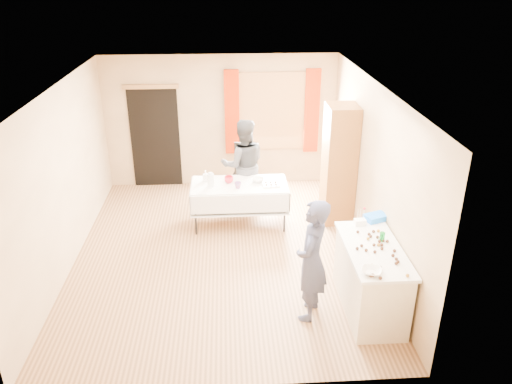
{
  "coord_description": "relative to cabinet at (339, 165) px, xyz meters",
  "views": [
    {
      "loc": [
        0.1,
        -6.74,
        4.1
      ],
      "look_at": [
        0.52,
        0.0,
        1.02
      ],
      "focal_mm": 35.0,
      "sensor_mm": 36.0,
      "label": 1
    }
  ],
  "objects": [
    {
      "name": "cabinet",
      "position": [
        0.0,
        0.0,
        0.0
      ],
      "size": [
        0.5,
        0.6,
        2.05
      ],
      "primitive_type": "cube",
      "color": "brown",
      "rests_on": "floor"
    },
    {
      "name": "small_bowl",
      "position": [
        -1.37,
        -0.0,
        -0.25
      ],
      "size": [
        0.24,
        0.24,
        0.06
      ],
      "primitive_type": "imported",
      "rotation": [
        0.0,
        0.0,
        0.12
      ],
      "color": "white",
      "rests_on": "party_table"
    },
    {
      "name": "curtain_left",
      "position": [
        -1.77,
        1.66,
        0.47
      ],
      "size": [
        0.28,
        0.06,
        1.65
      ],
      "primitive_type": "cube",
      "color": "#A61F00",
      "rests_on": "wall_back"
    },
    {
      "name": "blue_basket",
      "position": [
        0.13,
        -1.8,
        -0.08
      ],
      "size": [
        0.35,
        0.29,
        0.08
      ],
      "primitive_type": "cube",
      "rotation": [
        0.0,
        0.0,
        0.37
      ],
      "color": "#1871F3",
      "rests_on": "counter"
    },
    {
      "name": "doorway",
      "position": [
        -3.29,
        1.72,
        -0.03
      ],
      "size": [
        0.95,
        0.04,
        2.0
      ],
      "primitive_type": "cube",
      "color": "black",
      "rests_on": "floor"
    },
    {
      "name": "party_table",
      "position": [
        -1.69,
        -0.08,
        -0.58
      ],
      "size": [
        1.63,
        0.84,
        0.75
      ],
      "rotation": [
        0.0,
        0.0,
        0.0
      ],
      "color": "black",
      "rests_on": "floor"
    },
    {
      "name": "mixing_bowl",
      "position": [
        -0.29,
        -3.08,
        -0.09
      ],
      "size": [
        0.38,
        0.38,
        0.06
      ],
      "primitive_type": "imported",
      "rotation": [
        0.0,
        0.0,
        -0.38
      ],
      "color": "white",
      "rests_on": "counter"
    },
    {
      "name": "window_frame",
      "position": [
        -0.99,
        1.71,
        0.47
      ],
      "size": [
        1.32,
        0.06,
        1.52
      ],
      "primitive_type": "cube",
      "color": "olive",
      "rests_on": "wall_back"
    },
    {
      "name": "window_pane",
      "position": [
        -0.99,
        1.69,
        0.47
      ],
      "size": [
        1.2,
        0.02,
        1.4
      ],
      "primitive_type": "cube",
      "color": "white",
      "rests_on": "wall_back"
    },
    {
      "name": "pitcher",
      "position": [
        -2.17,
        -0.15,
        -0.17
      ],
      "size": [
        0.14,
        0.14,
        0.22
      ],
      "primitive_type": "cylinder",
      "rotation": [
        0.0,
        0.0,
        -0.28
      ],
      "color": "silver",
      "rests_on": "party_table"
    },
    {
      "name": "door_lintel",
      "position": [
        -3.29,
        1.69,
        0.99
      ],
      "size": [
        1.05,
        0.06,
        0.08
      ],
      "primitive_type": "cube",
      "color": "olive",
      "rests_on": "wall_back"
    },
    {
      "name": "cup_red",
      "position": [
        -1.87,
        -0.01,
        -0.22
      ],
      "size": [
        0.22,
        0.22,
        0.12
      ],
      "primitive_type": "imported",
      "rotation": [
        0.0,
        0.0,
        -0.25
      ],
      "color": "red",
      "rests_on": "party_table"
    },
    {
      "name": "curtain_right",
      "position": [
        -0.21,
        1.66,
        0.47
      ],
      "size": [
        0.28,
        0.06,
        1.65
      ],
      "primitive_type": "cube",
      "color": "#A61F00",
      "rests_on": "wall_back"
    },
    {
      "name": "bottle",
      "position": [
        -2.26,
        0.08,
        -0.18
      ],
      "size": [
        0.12,
        0.13,
        0.19
      ],
      "primitive_type": "imported",
      "rotation": [
        0.0,
        0.0,
        -0.23
      ],
      "color": "white",
      "rests_on": "party_table"
    },
    {
      "name": "soda_can",
      "position": [
        0.05,
        -2.37,
        -0.05
      ],
      "size": [
        0.08,
        0.08,
        0.12
      ],
      "primitive_type": "cylinder",
      "rotation": [
        0.0,
        0.0,
        0.31
      ],
      "color": "#10872C",
      "rests_on": "counter"
    },
    {
      "name": "cup_rainbow",
      "position": [
        -1.72,
        -0.25,
        -0.22
      ],
      "size": [
        0.16,
        0.16,
        0.11
      ],
      "primitive_type": "imported",
      "rotation": [
        0.0,
        0.0,
        0.21
      ],
      "color": "red",
      "rests_on": "party_table"
    },
    {
      "name": "wall_back",
      "position": [
        -1.99,
        1.75,
        0.27
      ],
      "size": [
        4.5,
        0.02,
        2.6
      ],
      "primitive_type": "cube",
      "color": "tan",
      "rests_on": "floor"
    },
    {
      "name": "wall_front",
      "position": [
        -1.99,
        -3.77,
        0.27
      ],
      "size": [
        4.5,
        0.02,
        2.6
      ],
      "primitive_type": "cube",
      "color": "tan",
      "rests_on": "floor"
    },
    {
      "name": "girl",
      "position": [
        -0.89,
        -2.61,
        -0.22
      ],
      "size": [
        0.84,
        0.78,
        1.61
      ],
      "primitive_type": "imported",
      "rotation": [
        0.0,
        0.0,
        -1.93
      ],
      "color": "#282B48",
      "rests_on": "floor"
    },
    {
      "name": "wall_left",
      "position": [
        -4.25,
        -1.01,
        0.27
      ],
      "size": [
        0.02,
        5.5,
        2.6
      ],
      "primitive_type": "cube",
      "color": "tan",
      "rests_on": "floor"
    },
    {
      "name": "pastry_tray",
      "position": [
        -1.17,
        -0.17,
        -0.27
      ],
      "size": [
        0.3,
        0.23,
        0.02
      ],
      "primitive_type": "cube",
      "rotation": [
        0.0,
        0.0,
        0.11
      ],
      "color": "white",
      "rests_on": "party_table"
    },
    {
      "name": "wall_right",
      "position": [
        0.27,
        -1.01,
        0.27
      ],
      "size": [
        0.02,
        5.5,
        2.6
      ],
      "primitive_type": "cube",
      "color": "tan",
      "rests_on": "floor"
    },
    {
      "name": "counter",
      "position": [
        -0.1,
        -2.53,
        -0.57
      ],
      "size": [
        0.69,
        1.44,
        0.91
      ],
      "color": "beige",
      "rests_on": "floor"
    },
    {
      "name": "foam_block",
      "position": [
        -0.12,
        -1.92,
        -0.08
      ],
      "size": [
        0.16,
        0.11,
        0.08
      ],
      "primitive_type": "cube",
      "rotation": [
        0.0,
        0.0,
        0.07
      ],
      "color": "white",
      "rests_on": "counter"
    },
    {
      "name": "cake_balls",
      "position": [
        -0.07,
        -2.62,
        -0.09
      ],
      "size": [
        0.48,
        1.11,
        0.04
      ],
      "color": "#3F2314",
      "rests_on": "counter"
    },
    {
      "name": "chair",
      "position": [
        -1.57,
        0.92,
        -0.71
      ],
      "size": [
        0.53,
        0.53,
        1.07
      ],
      "rotation": [
        0.0,
        0.0,
        -0.21
      ],
      "color": "black",
      "rests_on": "floor"
    },
    {
      "name": "woman",
      "position": [
        -1.6,
        0.56,
        -0.18
      ],
      "size": [
        0.92,
        0.77,
        1.68
      ],
      "primitive_type": "imported",
      "rotation": [
        0.0,
        0.0,
        3.22
      ],
      "color": "black",
      "rests_on": "floor"
    },
    {
      "name": "ceiling",
      "position": [
        -1.99,
        -1.01,
        1.58
      ],
      "size": [
        4.5,
        5.5,
        0.02
      ],
      "primitive_type": "cube",
      "color": "white",
      "rests_on": "floor"
    },
    {
      "name": "floor",
      "position": [
        -1.99,
        -1.01,
        -1.04
      ],
      "size": [
        4.5,
        5.5,
        0.02
      ],
      "primitive_type": "cube",
      "color": "#9E7047",
      "rests_on": "ground"
    }
  ]
}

